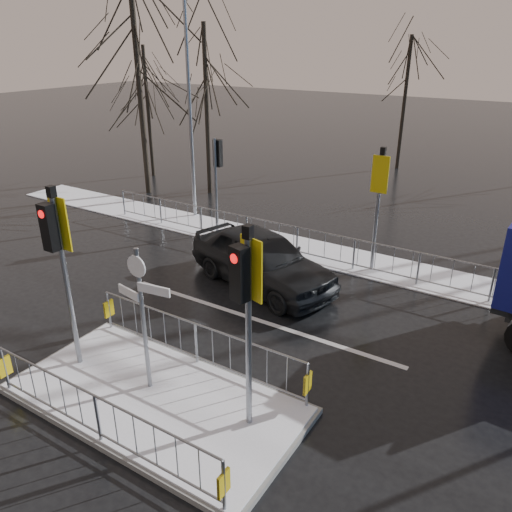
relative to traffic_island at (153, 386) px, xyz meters
The scene contains 11 objects.
ground 0.39m from the traffic_island, 42.90° to the right, with size 120.00×120.00×0.00m, color black.
snow_verge 8.60m from the traffic_island, 89.92° to the left, with size 30.00×2.00×0.04m, color white.
lane_markings 0.52m from the traffic_island, 88.07° to the right, with size 8.00×11.38×0.01m.
traffic_island is the anchor object (origin of this frame).
far_kerb_fixtures 8.11m from the traffic_island, 87.84° to the left, with size 18.00×0.65×3.83m.
car_far_lane 5.69m from the traffic_island, 99.07° to the left, with size 1.97×4.89×1.67m, color black.
tree_near_a 16.23m from the traffic_island, 133.66° to the left, with size 4.75×4.75×8.97m.
tree_near_b 15.57m from the traffic_island, 122.60° to the left, with size 4.00×4.00×7.55m.
tree_near_c 18.84m from the traffic_island, 132.79° to the left, with size 3.50×3.50×6.61m.
tree_far_a 22.52m from the traffic_island, 95.17° to the left, with size 3.75×3.75×7.08m.
street_lamp_left 12.17m from the traffic_island, 124.07° to the left, with size 1.25×0.18×8.20m.
Camera 1 is at (5.98, -5.71, 6.72)m, focal length 35.00 mm.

